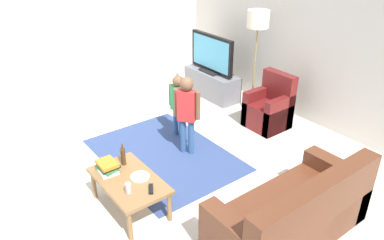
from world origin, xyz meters
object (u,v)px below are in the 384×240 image
at_px(floor_lamp, 258,25).
at_px(coffee_table, 129,182).
at_px(book_stack, 108,167).
at_px(child_center, 187,109).
at_px(tv_stand, 212,84).
at_px(armchair, 270,110).
at_px(tv_remote, 151,189).
at_px(soda_can, 128,188).
at_px(bottle, 123,156).
at_px(plate, 140,177).
at_px(tv, 212,54).
at_px(child_near_tv, 178,101).
at_px(couch, 295,217).

relative_size(floor_lamp, coffee_table, 1.78).
relative_size(floor_lamp, book_stack, 6.61).
xyz_separation_m(floor_lamp, child_center, (0.44, -1.77, -0.84)).
distance_m(tv_stand, armchair, 1.54).
xyz_separation_m(tv_remote, soda_can, (-0.10, -0.22, 0.05)).
xyz_separation_m(child_center, coffee_table, (0.60, -1.27, -0.34)).
bearing_deg(bottle, plate, 3.27).
relative_size(tv, bottle, 3.91).
relative_size(child_near_tv, bottle, 3.58).
height_order(tv_stand, armchair, armchair).
distance_m(child_center, soda_can, 1.63).
height_order(coffee_table, plate, plate).
bearing_deg(book_stack, bottle, 98.13).
bearing_deg(book_stack, child_near_tv, 117.15).
xyz_separation_m(couch, soda_can, (-1.25, -1.26, 0.19)).
height_order(child_near_tv, soda_can, child_near_tv).
bearing_deg(armchair, soda_can, -77.54).
height_order(child_center, soda_can, child_center).
xyz_separation_m(tv_stand, armchair, (1.54, -0.04, 0.05)).
bearing_deg(floor_lamp, child_near_tv, -91.61).
bearing_deg(child_near_tv, tv_stand, 122.03).
height_order(couch, coffee_table, couch).
bearing_deg(tv, bottle, -58.83).
height_order(floor_lamp, child_near_tv, floor_lamp).
bearing_deg(tv_stand, couch, -26.89).
relative_size(floor_lamp, soda_can, 14.83).
bearing_deg(plate, armchair, 100.10).
height_order(tv, child_near_tv, tv).
bearing_deg(coffee_table, book_stack, -155.21).
distance_m(couch, soda_can, 1.79).
distance_m(child_near_tv, child_center, 0.53).
height_order(bottle, tv_remote, bottle).
xyz_separation_m(tv_stand, floor_lamp, (0.94, 0.15, 1.30)).
xyz_separation_m(child_near_tv, book_stack, (0.81, -1.58, -0.12)).
relative_size(armchair, coffee_table, 0.90).
relative_size(armchair, plate, 4.09).
xyz_separation_m(tv_stand, tv, (-0.00, -0.02, 0.60)).
distance_m(bottle, tv_remote, 0.63).
xyz_separation_m(tv, tv_remote, (2.29, -2.77, -0.42)).
xyz_separation_m(couch, coffee_table, (-1.47, -1.14, 0.08)).
height_order(child_center, tv_remote, child_center).
height_order(child_center, coffee_table, child_center).
bearing_deg(book_stack, tv_remote, 20.83).
height_order(tv, book_stack, tv).
relative_size(couch, child_near_tv, 1.79).
relative_size(tv_stand, armchair, 1.33).
xyz_separation_m(couch, child_center, (-2.07, 0.13, 0.42)).
relative_size(tv_stand, coffee_table, 1.20).
relative_size(child_center, plate, 5.34).
height_order(tv, bottle, tv).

